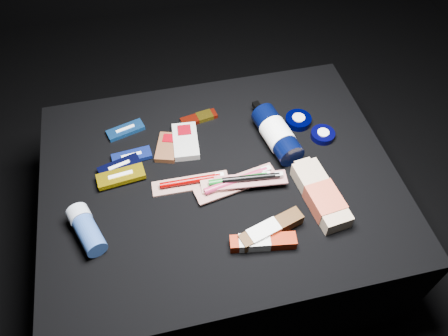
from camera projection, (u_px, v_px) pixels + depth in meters
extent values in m
plane|color=black|center=(220.00, 245.00, 1.53)|extent=(3.00, 3.00, 0.00)
cube|color=black|center=(220.00, 214.00, 1.37)|extent=(0.98, 0.78, 0.40)
cube|color=#1A52A4|center=(126.00, 130.00, 1.31)|extent=(0.12, 0.07, 0.01)
cube|color=silver|center=(126.00, 130.00, 1.31)|extent=(0.06, 0.03, 0.01)
cube|color=#1C35B5|center=(132.00, 156.00, 1.25)|extent=(0.11, 0.05, 0.01)
cube|color=silver|center=(132.00, 156.00, 1.25)|extent=(0.06, 0.02, 0.01)
cube|color=black|center=(120.00, 167.00, 1.22)|extent=(0.13, 0.07, 0.01)
cube|color=silver|center=(120.00, 167.00, 1.22)|extent=(0.06, 0.03, 0.02)
cube|color=gold|center=(121.00, 176.00, 1.19)|extent=(0.13, 0.06, 0.02)
cube|color=silver|center=(121.00, 176.00, 1.19)|extent=(0.07, 0.02, 0.02)
cube|color=brown|center=(167.00, 147.00, 1.27)|extent=(0.09, 0.12, 0.02)
cube|color=#720009|center=(169.00, 140.00, 1.28)|extent=(0.04, 0.04, 0.02)
cube|color=#AFAFA8|center=(186.00, 141.00, 1.28)|extent=(0.08, 0.14, 0.02)
cube|color=#65020C|center=(185.00, 132.00, 1.30)|extent=(0.04, 0.04, 0.02)
cube|color=maroon|center=(199.00, 118.00, 1.34)|extent=(0.12, 0.05, 0.01)
cube|color=olive|center=(205.00, 116.00, 1.35)|extent=(0.05, 0.04, 0.01)
cylinder|color=black|center=(277.00, 134.00, 1.26)|extent=(0.11, 0.20, 0.08)
cylinder|color=white|center=(277.00, 135.00, 1.26)|extent=(0.09, 0.10, 0.08)
cylinder|color=black|center=(261.00, 110.00, 1.32)|extent=(0.03, 0.03, 0.03)
cube|color=black|center=(257.00, 107.00, 1.34)|extent=(0.03, 0.04, 0.02)
cylinder|color=black|center=(298.00, 120.00, 1.33)|extent=(0.08, 0.08, 0.02)
cylinder|color=silver|center=(298.00, 120.00, 1.33)|extent=(0.04, 0.04, 0.02)
cylinder|color=black|center=(323.00, 135.00, 1.30)|extent=(0.07, 0.07, 0.02)
cylinder|color=white|center=(323.00, 134.00, 1.30)|extent=(0.03, 0.03, 0.02)
cube|color=tan|center=(320.00, 195.00, 1.15)|extent=(0.10, 0.22, 0.04)
cube|color=#C54E34|center=(325.00, 201.00, 1.13)|extent=(0.09, 0.11, 0.05)
cube|color=tan|center=(303.00, 165.00, 1.21)|extent=(0.05, 0.03, 0.03)
cylinder|color=#284789|center=(89.00, 235.00, 1.07)|extent=(0.09, 0.11, 0.05)
cylinder|color=#9DA8BB|center=(79.00, 215.00, 1.10)|extent=(0.07, 0.05, 0.06)
cube|color=#A7A09B|center=(191.00, 183.00, 1.19)|extent=(0.21, 0.05, 0.01)
cylinder|color=#6C0000|center=(190.00, 181.00, 1.19)|extent=(0.17, 0.02, 0.02)
cube|color=white|center=(220.00, 176.00, 1.19)|extent=(0.02, 0.01, 0.01)
cube|color=#B6AEAB|center=(236.00, 184.00, 1.19)|extent=(0.24, 0.10, 0.01)
cylinder|color=#9C2044|center=(236.00, 181.00, 1.17)|extent=(0.18, 0.05, 0.02)
cube|color=silver|center=(266.00, 170.00, 1.20)|extent=(0.03, 0.02, 0.01)
cube|color=beige|center=(238.00, 182.00, 1.18)|extent=(0.20, 0.06, 0.01)
cylinder|color=#095D17|center=(238.00, 179.00, 1.17)|extent=(0.16, 0.02, 0.02)
cube|color=white|center=(266.00, 175.00, 1.18)|extent=(0.02, 0.01, 0.01)
cube|color=#AFA8A2|center=(251.00, 180.00, 1.18)|extent=(0.20, 0.07, 0.01)
cylinder|color=black|center=(251.00, 178.00, 1.17)|extent=(0.16, 0.03, 0.02)
cube|color=beige|center=(279.00, 175.00, 1.17)|extent=(0.02, 0.01, 0.01)
cube|color=#851600|center=(263.00, 242.00, 1.07)|extent=(0.17, 0.06, 0.03)
cube|color=silver|center=(254.00, 242.00, 1.07)|extent=(0.08, 0.05, 0.03)
cube|color=#39200B|center=(271.00, 229.00, 1.09)|extent=(0.18, 0.09, 0.03)
cube|color=silver|center=(263.00, 233.00, 1.08)|extent=(0.09, 0.06, 0.03)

